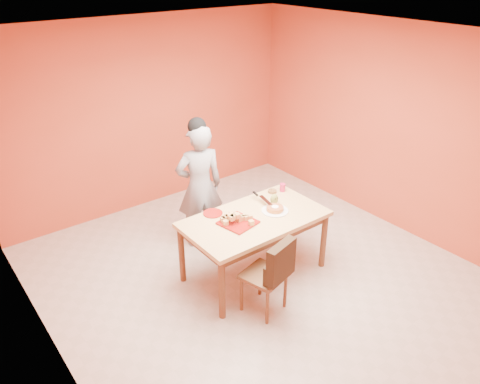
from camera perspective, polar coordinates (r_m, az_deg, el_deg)
floor at (r=5.56m, az=2.56°, el=-10.47°), size 5.00×5.00×0.00m
ceiling at (r=4.46m, az=3.30°, el=18.19°), size 5.00×5.00×0.00m
wall_back at (r=6.82m, az=-10.97°, el=9.22°), size 4.50×0.00×4.50m
wall_left at (r=3.96m, az=-23.00°, el=-6.28°), size 0.00×5.00×5.00m
wall_right at (r=6.45m, az=18.47°, el=7.27°), size 0.00×5.00×5.00m
dining_table at (r=5.28m, az=1.80°, el=-3.98°), size 1.60×0.90×0.76m
dining_chair at (r=4.86m, az=3.11°, el=-9.94°), size 0.50×0.56×0.89m
pastry_pile at (r=5.07m, az=-0.25°, el=-3.16°), size 0.32×0.32×0.10m
person at (r=5.81m, az=-4.95°, el=0.65°), size 0.68×0.54×1.62m
pastry_platter at (r=5.10m, az=-0.24°, el=-3.76°), size 0.41×0.41×0.02m
red_dinner_plate at (r=5.30m, az=-3.33°, el=-2.60°), size 0.28×0.28×0.01m
white_cake_plate at (r=5.36m, az=4.28°, el=-2.29°), size 0.40×0.40×0.01m
sponge_cake at (r=5.34m, az=4.29°, el=-2.03°), size 0.20×0.20×0.04m
cake_server at (r=5.45m, az=3.13°, el=-1.01°), size 0.11×0.27×0.01m
egg_ornament at (r=5.48m, az=4.19°, el=-0.87°), size 0.12×0.11×0.13m
magenta_glass at (r=5.79m, az=5.21°, el=0.56°), size 0.07×0.07×0.10m
checker_tin at (r=5.76m, az=3.96°, el=0.08°), size 0.13×0.13×0.03m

